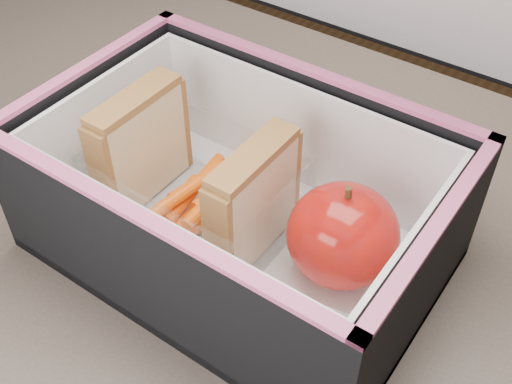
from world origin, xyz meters
TOP-DOWN VIEW (x-y plane):
  - kitchen_table at (0.00, 0.00)m, footprint 1.20×0.80m
  - lunch_bag at (-0.04, 0.05)m, footprint 0.32×0.29m
  - plastic_tub at (-0.09, 0.05)m, footprint 0.16×0.11m
  - sandwich_left at (-0.15, 0.05)m, footprint 0.03×0.09m
  - sandwich_right at (-0.03, 0.05)m, footprint 0.02×0.09m
  - carrot_sticks at (-0.09, 0.05)m, footprint 0.05×0.15m
  - paper_napkin at (0.05, 0.06)m, footprint 0.08×0.08m
  - red_apple at (0.04, 0.06)m, footprint 0.10×0.10m

SIDE VIEW (x-z plane):
  - kitchen_table at x=0.00m, z-range 0.28..1.03m
  - paper_napkin at x=0.05m, z-range 0.76..0.77m
  - carrot_sticks at x=-0.09m, z-range 0.77..0.80m
  - plastic_tub at x=-0.09m, z-range 0.76..0.83m
  - red_apple at x=0.04m, z-range 0.77..0.86m
  - sandwich_right at x=-0.03m, z-range 0.77..0.87m
  - sandwich_left at x=-0.15m, z-range 0.77..0.87m
  - lunch_bag at x=-0.04m, z-range 0.66..0.98m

